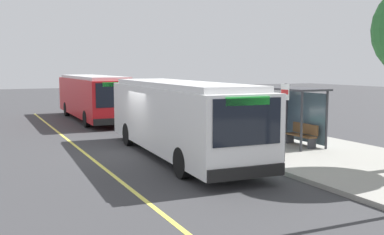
{
  "coord_description": "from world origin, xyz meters",
  "views": [
    {
      "loc": [
        17.39,
        -6.09,
        3.51
      ],
      "look_at": [
        2.99,
        0.87,
        1.71
      ],
      "focal_mm": 41.85,
      "sensor_mm": 36.0,
      "label": 1
    }
  ],
  "objects_px": {
    "transit_bus_second": "(93,96)",
    "pedestrian_commuter": "(246,127)",
    "transit_bus_main": "(178,116)",
    "waiting_bench": "(302,135)",
    "route_sign_post": "(285,111)"
  },
  "relations": [
    {
      "from": "transit_bus_main",
      "to": "waiting_bench",
      "type": "height_order",
      "value": "transit_bus_main"
    },
    {
      "from": "transit_bus_second",
      "to": "pedestrian_commuter",
      "type": "xyz_separation_m",
      "value": [
        14.4,
        2.77,
        -0.5
      ]
    },
    {
      "from": "transit_bus_main",
      "to": "transit_bus_second",
      "type": "height_order",
      "value": "same"
    },
    {
      "from": "transit_bus_second",
      "to": "route_sign_post",
      "type": "distance_m",
      "value": 17.08
    },
    {
      "from": "transit_bus_second",
      "to": "transit_bus_main",
      "type": "bearing_deg",
      "value": 0.62
    },
    {
      "from": "route_sign_post",
      "to": "pedestrian_commuter",
      "type": "relative_size",
      "value": 1.66
    },
    {
      "from": "waiting_bench",
      "to": "pedestrian_commuter",
      "type": "distance_m",
      "value": 2.84
    },
    {
      "from": "transit_bus_main",
      "to": "route_sign_post",
      "type": "bearing_deg",
      "value": 39.95
    },
    {
      "from": "transit_bus_second",
      "to": "pedestrian_commuter",
      "type": "distance_m",
      "value": 14.67
    },
    {
      "from": "waiting_bench",
      "to": "route_sign_post",
      "type": "relative_size",
      "value": 0.57
    },
    {
      "from": "route_sign_post",
      "to": "pedestrian_commuter",
      "type": "height_order",
      "value": "route_sign_post"
    },
    {
      "from": "pedestrian_commuter",
      "to": "transit_bus_main",
      "type": "bearing_deg",
      "value": -106.39
    },
    {
      "from": "transit_bus_second",
      "to": "route_sign_post",
      "type": "relative_size",
      "value": 4.04
    },
    {
      "from": "transit_bus_second",
      "to": "pedestrian_commuter",
      "type": "relative_size",
      "value": 6.69
    },
    {
      "from": "transit_bus_main",
      "to": "pedestrian_commuter",
      "type": "distance_m",
      "value": 2.78
    }
  ]
}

